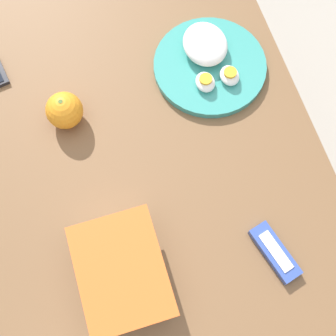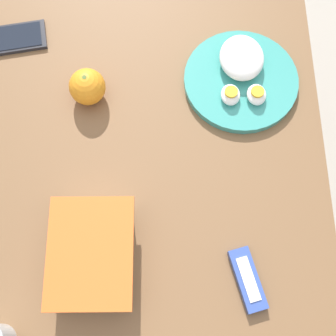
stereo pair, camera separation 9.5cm
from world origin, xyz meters
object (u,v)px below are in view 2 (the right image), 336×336
food_container (93,256)px  rice_plate (241,75)px  orange_fruit (87,87)px  candy_bar (248,280)px  cell_phone (17,38)px

food_container → rice_plate: food_container is taller
orange_fruit → rice_plate: (0.04, -0.34, -0.02)m
candy_bar → cell_phone: (0.56, 0.50, -0.00)m
food_container → cell_phone: bearing=22.0°
food_container → orange_fruit: 0.37m
orange_fruit → candy_bar: orange_fruit is taller
food_container → orange_fruit: size_ratio=2.64×
food_container → rice_plate: size_ratio=0.82×
candy_bar → rice_plate: bearing=-1.8°
food_container → orange_fruit: same height
rice_plate → food_container: bearing=142.5°
orange_fruit → food_container: bearing=-175.4°
cell_phone → rice_plate: bearing=-102.2°
orange_fruit → rice_plate: bearing=-83.4°
orange_fruit → rice_plate: orange_fruit is taller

